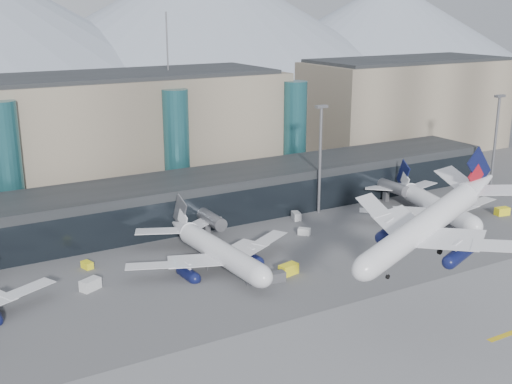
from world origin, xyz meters
TOP-DOWN VIEW (x-y plane):
  - ground at (0.00, 0.00)m, footprint 900.00×900.00m
  - runway_strip at (0.00, -15.00)m, footprint 400.00×40.00m
  - runway_markings at (-0.00, -15.00)m, footprint 128.00×1.00m
  - concourse at (-0.02, 57.73)m, footprint 170.00×27.00m
  - terminal_main at (-25.00, 90.00)m, footprint 130.00×30.00m
  - terminal_east at (95.00, 90.00)m, footprint 70.00×30.00m
  - teal_towers at (-14.99, 74.01)m, footprint 116.40×19.40m
  - mountain_ridge at (15.97, 380.00)m, footprint 910.00×400.00m
  - lightmast_mid at (30.00, 48.00)m, footprint 3.00×1.20m
  - lightmast_right at (80.00, 40.00)m, footprint 3.00×1.20m
  - hero_jet at (11.48, -6.54)m, footprint 32.71×32.67m
  - jet_parked_mid at (-6.09, 32.23)m, footprint 36.79×36.06m
  - jet_parked_right at (50.45, 32.47)m, footprint 36.26×37.40m
  - veh_a at (-29.63, 31.83)m, footprint 3.96×3.25m
  - veh_b at (-27.49, 41.51)m, footprint 2.02×2.62m
  - veh_c at (0.15, 18.77)m, footprint 3.24×1.83m
  - veh_d at (22.30, 46.00)m, footprint 2.41×3.38m
  - veh_e at (66.17, 24.60)m, footprint 3.52×2.37m
  - veh_g at (18.09, 36.50)m, footprint 2.82×2.86m
  - veh_h at (3.71, 20.31)m, footprint 3.89×2.57m

SIDE VIEW (x-z plane):
  - ground at x=0.00m, z-range 0.00..0.00m
  - runway_strip at x=0.00m, z-range 0.00..0.04m
  - runway_markings at x=0.00m, z-range 0.04..0.06m
  - veh_b at x=-27.49m, z-range 0.00..1.33m
  - veh_g at x=18.09m, z-range 0.00..1.48m
  - veh_d at x=22.30m, z-range 0.00..1.74m
  - veh_c at x=0.15m, z-range 0.00..1.75m
  - veh_e at x=66.17m, z-range 0.00..1.85m
  - veh_a at x=-29.63m, z-range 0.00..1.95m
  - veh_h at x=3.71m, z-range 0.00..1.98m
  - jet_parked_mid at x=-6.09m, z-range -1.44..10.42m
  - jet_parked_right at x=50.45m, z-range -1.46..10.55m
  - concourse at x=-0.02m, z-range -0.03..9.97m
  - teal_towers at x=-14.99m, z-range -8.99..37.01m
  - lightmast_mid at x=30.00m, z-range 1.62..27.22m
  - lightmast_right at x=80.00m, z-range 1.62..27.22m
  - terminal_main at x=-25.00m, z-range -0.06..30.94m
  - terminal_east at x=95.00m, z-range -0.06..30.94m
  - hero_jet at x=11.48m, z-range 12.55..23.16m
  - mountain_ridge at x=15.97m, z-range -9.26..100.74m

